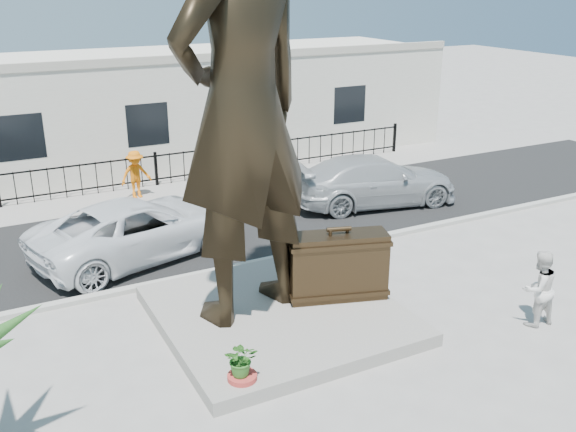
# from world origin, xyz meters

# --- Properties ---
(ground) EXTENTS (100.00, 100.00, 0.00)m
(ground) POSITION_xyz_m (0.00, 0.00, 0.00)
(ground) COLOR #9E9991
(ground) RESTS_ON ground
(street) EXTENTS (40.00, 7.00, 0.01)m
(street) POSITION_xyz_m (0.00, 8.00, 0.01)
(street) COLOR black
(street) RESTS_ON ground
(curb) EXTENTS (40.00, 0.25, 0.12)m
(curb) POSITION_xyz_m (0.00, 4.50, 0.06)
(curb) COLOR #A5A399
(curb) RESTS_ON ground
(far_sidewalk) EXTENTS (40.00, 2.50, 0.02)m
(far_sidewalk) POSITION_xyz_m (0.00, 12.00, 0.01)
(far_sidewalk) COLOR #9E9991
(far_sidewalk) RESTS_ON ground
(plinth) EXTENTS (5.20, 5.20, 0.30)m
(plinth) POSITION_xyz_m (-0.50, 1.50, 0.15)
(plinth) COLOR gray
(plinth) RESTS_ON ground
(fence) EXTENTS (22.00, 0.10, 1.20)m
(fence) POSITION_xyz_m (0.00, 12.80, 0.60)
(fence) COLOR black
(fence) RESTS_ON ground
(building) EXTENTS (28.00, 7.00, 4.40)m
(building) POSITION_xyz_m (0.00, 17.00, 2.20)
(building) COLOR silver
(building) RESTS_ON ground
(statue) EXTENTS (3.79, 3.00, 9.12)m
(statue) POSITION_xyz_m (-1.13, 1.81, 4.86)
(statue) COLOR black
(statue) RESTS_ON plinth
(suitcase) EXTENTS (2.37, 1.36, 1.59)m
(suitcase) POSITION_xyz_m (0.99, 1.39, 1.10)
(suitcase) COLOR #322415
(suitcase) RESTS_ON plinth
(tourist) EXTENTS (0.92, 0.74, 1.78)m
(tourist) POSITION_xyz_m (4.57, -1.30, 0.89)
(tourist) COLOR silver
(tourist) RESTS_ON ground
(car_white) EXTENTS (6.45, 4.23, 1.65)m
(car_white) POSITION_xyz_m (-2.34, 6.56, 0.83)
(car_white) COLOR white
(car_white) RESTS_ON street
(car_silver) EXTENTS (6.09, 3.33, 1.67)m
(car_silver) POSITION_xyz_m (6.06, 7.25, 0.85)
(car_silver) COLOR #A9ACAD
(car_silver) RESTS_ON street
(worker) EXTENTS (1.19, 0.79, 1.71)m
(worker) POSITION_xyz_m (-1.05, 11.67, 0.88)
(worker) COLOR orange
(worker) RESTS_ON far_sidewalk
(planter) EXTENTS (0.56, 0.56, 0.40)m
(planter) POSITION_xyz_m (-2.34, -0.64, 0.20)
(planter) COLOR #B2342F
(planter) RESTS_ON ground
(shrub) EXTENTS (0.79, 0.75, 0.69)m
(shrub) POSITION_xyz_m (-2.34, -0.64, 0.74)
(shrub) COLOR #306A22
(shrub) RESTS_ON planter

